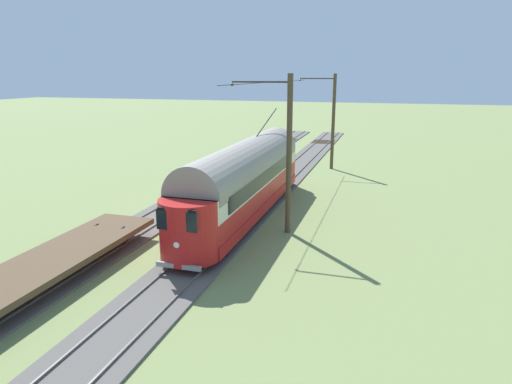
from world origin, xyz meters
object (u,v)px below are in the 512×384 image
object	(u,v)px
flatcar_adjacent	(48,262)
catenary_pole_mid_near	(287,153)
catenary_pole_foreground	(332,120)
vintage_streetcar	(245,178)

from	to	relation	value
flatcar_adjacent	catenary_pole_mid_near	distance (m)	11.75
catenary_pole_mid_near	flatcar_adjacent	bearing A→B (deg)	48.08
catenary_pole_foreground	catenary_pole_mid_near	size ratio (longest dim) A/B	1.00
flatcar_adjacent	catenary_pole_mid_near	size ratio (longest dim) A/B	1.41
vintage_streetcar	catenary_pole_mid_near	size ratio (longest dim) A/B	2.18
vintage_streetcar	catenary_pole_foreground	world-z (taller)	catenary_pole_foreground
vintage_streetcar	catenary_pole_mid_near	xyz separation A→B (m)	(-2.85, 1.98, 1.90)
flatcar_adjacent	catenary_pole_foreground	xyz separation A→B (m)	(-7.54, -25.28, 3.30)
vintage_streetcar	catenary_pole_mid_near	world-z (taller)	catenary_pole_mid_near
vintage_streetcar	catenary_pole_mid_near	bearing A→B (deg)	145.30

